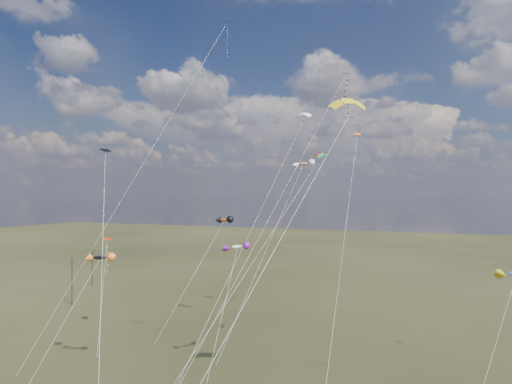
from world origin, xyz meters
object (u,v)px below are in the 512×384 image
at_px(utility_pole_near, 72,281).
at_px(novelty_black_orange, 99,258).
at_px(diamond_black_high, 338,108).
at_px(utility_pole_far, 92,266).
at_px(parafoil_yellow, 348,102).

xyz_separation_m(utility_pole_near, novelty_black_orange, (25.11, -22.67, 8.20)).
distance_m(utility_pole_near, novelty_black_orange, 34.81).
height_order(utility_pole_near, diamond_black_high, diamond_black_high).
xyz_separation_m(utility_pole_far, novelty_black_orange, (33.11, -36.67, 8.20)).
height_order(utility_pole_far, parafoil_yellow, parafoil_yellow).
bearing_deg(diamond_black_high, novelty_black_orange, -130.91).
xyz_separation_m(parafoil_yellow, novelty_black_orange, (-25.68, 3.13, -13.38)).
bearing_deg(diamond_black_high, parafoil_yellow, -77.10).
height_order(parafoil_yellow, novelty_black_orange, parafoil_yellow).
bearing_deg(utility_pole_near, utility_pole_far, 119.74).
height_order(diamond_black_high, novelty_black_orange, diamond_black_high).
xyz_separation_m(utility_pole_near, parafoil_yellow, (50.79, -25.80, 21.58)).
bearing_deg(utility_pole_far, diamond_black_high, -14.72).
distance_m(utility_pole_near, parafoil_yellow, 60.92).
bearing_deg(novelty_black_orange, parafoil_yellow, -6.96).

